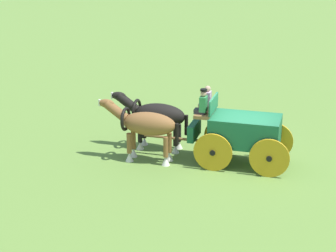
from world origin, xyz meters
name	(u,v)px	position (x,y,z in m)	size (l,w,h in m)	color
ground_plane	(244,164)	(0.00, 0.00, 0.00)	(220.00, 220.00, 0.00)	olive
show_wagon	(241,131)	(0.16, 0.01, 1.27)	(5.59, 2.11, 2.85)	#195B38
draft_horse_near	(145,125)	(3.54, 0.90, 1.39)	(3.08, 1.01, 2.27)	brown
draft_horse_off	(156,116)	(3.62, -0.40, 1.34)	(3.13, 1.08, 2.21)	black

